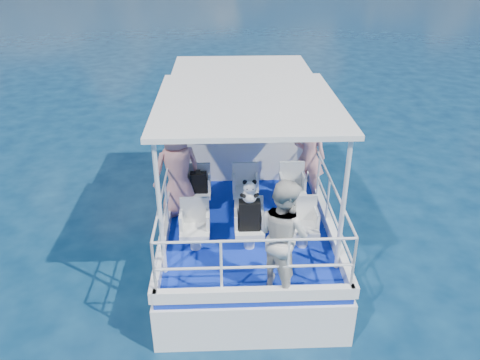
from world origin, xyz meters
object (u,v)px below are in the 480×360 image
Objects in this scene: passenger_port_fwd at (177,169)px; passenger_stbd_aft at (283,235)px; panda at (250,191)px; backpack_center at (250,215)px.

passenger_port_fwd is 1.02× the size of passenger_stbd_aft.
passenger_stbd_aft is 1.04m from panda.
passenger_port_fwd is 2.71m from passenger_stbd_aft.
passenger_port_fwd is 4.62× the size of panda.
passenger_stbd_aft reaches higher than backpack_center.
passenger_stbd_aft is 3.41× the size of backpack_center.
panda is (-0.00, -0.02, 0.45)m from backpack_center.
passenger_port_fwd reaches higher than passenger_stbd_aft.
backpack_center is at bearing -13.29° from passenger_stbd_aft.
backpack_center is (1.25, -1.18, -0.26)m from passenger_port_fwd.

